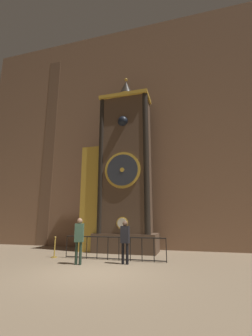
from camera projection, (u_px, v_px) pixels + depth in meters
The scene contains 7 objects.
ground_plane at pixel (95, 274), 7.32m from camera, with size 28.00×28.00×0.00m, color #847056.
cathedral_back_wall at pixel (135, 127), 15.12m from camera, with size 24.00×0.32×15.61m.
clock_tower at pixel (120, 173), 13.03m from camera, with size 4.26×1.76×10.51m.
railing_fence at pixel (113, 247), 9.82m from camera, with size 4.62×0.05×0.98m.
visitor_near at pixel (79, 236), 8.98m from camera, with size 0.39×0.30×1.77m.
visitor_far at pixel (125, 238), 9.03m from camera, with size 0.34×0.22×1.66m.
stanchion_post at pixel (54, 251), 10.43m from camera, with size 0.28×0.28×0.94m.
Camera 1 is at (3.13, -7.33, 1.74)m, focal length 24.00 mm.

